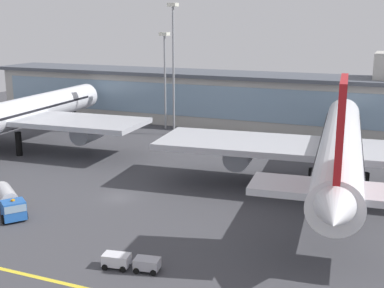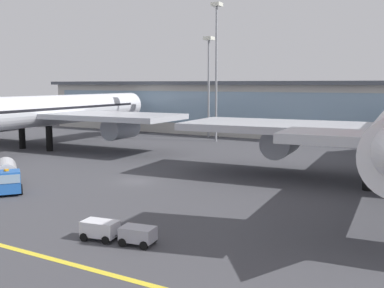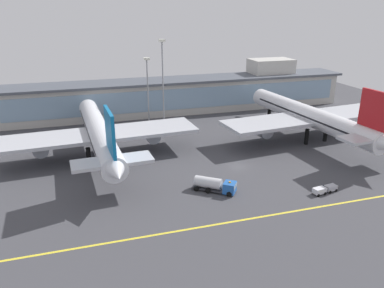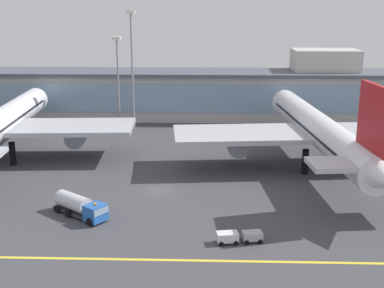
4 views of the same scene
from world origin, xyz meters
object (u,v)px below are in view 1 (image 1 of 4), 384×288
at_px(airliner_near_right, 341,147).
at_px(apron_light_mast_centre, 173,52).
at_px(apron_light_mast_west, 165,65).
at_px(fuel_tanker_truck, 9,202).
at_px(baggage_tug_near, 130,262).
at_px(airliner_near_left, 14,115).

distance_m(airliner_near_right, apron_light_mast_centre, 45.72).
height_order(airliner_near_right, apron_light_mast_west, apron_light_mast_west).
distance_m(fuel_tanker_truck, apron_light_mast_centre, 51.00).
bearing_deg(baggage_tug_near, apron_light_mast_west, -76.86).
distance_m(airliner_near_left, airliner_near_right, 58.12).
relative_size(airliner_near_left, apron_light_mast_west, 2.82).
bearing_deg(apron_light_mast_centre, fuel_tanker_truck, -90.36).
height_order(fuel_tanker_truck, apron_light_mast_centre, apron_light_mast_centre).
distance_m(airliner_near_left, baggage_tug_near, 54.00).
distance_m(apron_light_mast_west, apron_light_mast_centre, 6.78).
relative_size(airliner_near_left, airliner_near_right, 0.98).
distance_m(airliner_near_right, baggage_tug_near, 34.42).
xyz_separation_m(airliner_near_left, apron_light_mast_west, (17.57, 27.14, 7.46)).
xyz_separation_m(baggage_tug_near, apron_light_mast_centre, (-20.82, 55.64, 16.34)).
xyz_separation_m(fuel_tanker_truck, baggage_tug_near, (21.13, -7.10, -0.72)).
xyz_separation_m(airliner_near_right, apron_light_mast_west, (-40.48, 29.93, 7.28)).
bearing_deg(apron_light_mast_centre, airliner_near_right, -35.02).
bearing_deg(baggage_tug_near, airliner_near_left, -47.14).
xyz_separation_m(baggage_tug_near, apron_light_mast_west, (-24.87, 60.04, 13.14)).
relative_size(airliner_near_right, fuel_tanker_truck, 6.92).
xyz_separation_m(airliner_near_left, fuel_tanker_truck, (21.31, -25.80, -4.97)).
distance_m(baggage_tug_near, apron_light_mast_west, 66.30).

